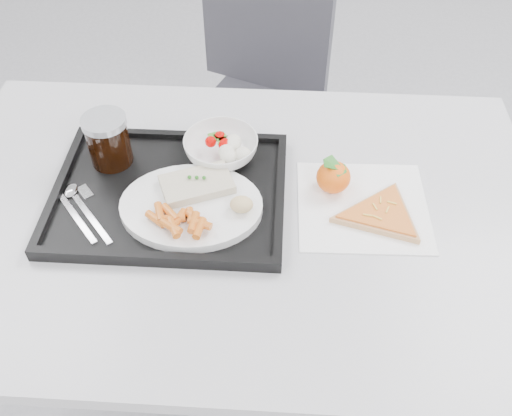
# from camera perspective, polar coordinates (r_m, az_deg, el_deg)

# --- Properties ---
(table) EXTENTS (1.20, 0.80, 0.75)m
(table) POSITION_cam_1_polar(r_m,az_deg,el_deg) (1.15, -1.97, -2.36)
(table) COLOR #A8A8AA
(table) RESTS_ON ground
(chair) EXTENTS (0.55, 0.56, 0.93)m
(chair) POSITION_cam_1_polar(r_m,az_deg,el_deg) (1.79, 0.75, 12.13)
(chair) COLOR #36363D
(chair) RESTS_ON ground
(tray) EXTENTS (0.45, 0.35, 0.03)m
(tray) POSITION_cam_1_polar(r_m,az_deg,el_deg) (1.13, -8.63, 1.41)
(tray) COLOR black
(tray) RESTS_ON table
(dinner_plate) EXTENTS (0.27, 0.27, 0.02)m
(dinner_plate) POSITION_cam_1_polar(r_m,az_deg,el_deg) (1.08, -6.49, 0.18)
(dinner_plate) COLOR white
(dinner_plate) RESTS_ON tray
(fish_fillet) EXTENTS (0.15, 0.13, 0.03)m
(fish_fillet) POSITION_cam_1_polar(r_m,az_deg,el_deg) (1.10, -5.93, 2.39)
(fish_fillet) COLOR beige
(fish_fillet) RESTS_ON dinner_plate
(bread_roll) EXTENTS (0.05, 0.05, 0.03)m
(bread_roll) POSITION_cam_1_polar(r_m,az_deg,el_deg) (1.04, -1.46, 0.37)
(bread_roll) COLOR beige
(bread_roll) RESTS_ON dinner_plate
(salad_bowl) EXTENTS (0.15, 0.15, 0.05)m
(salad_bowl) POSITION_cam_1_polar(r_m,az_deg,el_deg) (1.18, -3.51, 6.00)
(salad_bowl) COLOR white
(salad_bowl) RESTS_ON tray
(cola_glass) EXTENTS (0.09, 0.09, 0.11)m
(cola_glass) POSITION_cam_1_polar(r_m,az_deg,el_deg) (1.18, -14.58, 6.66)
(cola_glass) COLOR black
(cola_glass) RESTS_ON tray
(cutlery) EXTENTS (0.14, 0.16, 0.01)m
(cutlery) POSITION_cam_1_polar(r_m,az_deg,el_deg) (1.13, -17.19, 0.12)
(cutlery) COLOR silver
(cutlery) RESTS_ON tray
(napkin) EXTENTS (0.26, 0.25, 0.00)m
(napkin) POSITION_cam_1_polar(r_m,az_deg,el_deg) (1.12, 10.62, 0.20)
(napkin) COLOR white
(napkin) RESTS_ON table
(tangerine) EXTENTS (0.08, 0.08, 0.07)m
(tangerine) POSITION_cam_1_polar(r_m,az_deg,el_deg) (1.12, 7.75, 3.10)
(tangerine) COLOR orange
(tangerine) RESTS_ON napkin
(pizza_slice) EXTENTS (0.24, 0.24, 0.02)m
(pizza_slice) POSITION_cam_1_polar(r_m,az_deg,el_deg) (1.10, 12.44, -0.62)
(pizza_slice) COLOR tan
(pizza_slice) RESTS_ON napkin
(carrot_pile) EXTENTS (0.13, 0.08, 0.02)m
(carrot_pile) POSITION_cam_1_polar(r_m,az_deg,el_deg) (1.03, -7.59, -1.24)
(carrot_pile) COLOR #D1621B
(carrot_pile) RESTS_ON dinner_plate
(salad_contents) EXTENTS (0.10, 0.09, 0.03)m
(salad_contents) POSITION_cam_1_polar(r_m,az_deg,el_deg) (1.16, -2.70, 6.08)
(salad_contents) COLOR #C00200
(salad_contents) RESTS_ON salad_bowl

